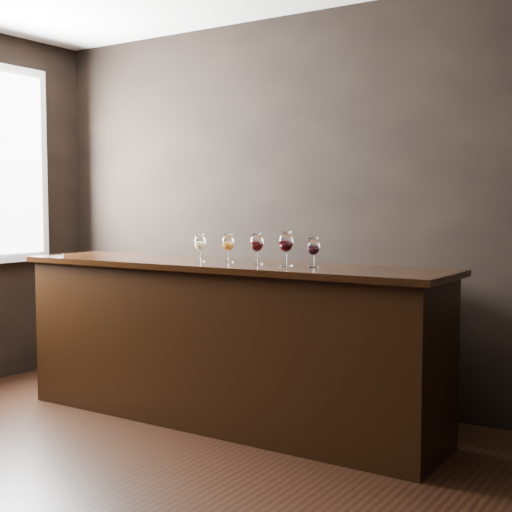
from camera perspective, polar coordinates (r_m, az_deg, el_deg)
The scene contains 10 objects.
ground at distance 3.63m, azimuth -12.79°, elevation -19.09°, with size 5.00×5.00×0.00m, color black.
room_shell at distance 3.60m, azimuth -14.55°, elevation 10.15°, with size 5.02×4.52×2.81m.
bar_counter at distance 4.68m, azimuth -2.56°, elevation -7.16°, with size 2.89×0.63×1.01m, color black.
bar_top at distance 4.61m, azimuth -2.58°, elevation -0.74°, with size 2.99×0.69×0.04m, color black.
back_bar_shelf at distance 5.40m, azimuth -2.21°, elevation -5.91°, with size 2.68×0.40×0.96m, color black.
glass_white at distance 4.68m, azimuth -4.51°, elevation 1.05°, with size 0.08×0.08×0.18m.
glass_amber at distance 4.59m, azimuth -2.26°, elevation 1.03°, with size 0.08×0.08×0.18m.
glass_red_a at distance 4.45m, azimuth 0.07°, elevation 1.04°, with size 0.08×0.08×0.20m.
glass_red_b at distance 4.33m, azimuth 2.41°, elevation 1.08°, with size 0.09×0.09×0.21m.
glass_red_c at distance 4.25m, azimuth 4.62°, elevation 0.71°, with size 0.08×0.08×0.18m.
Camera 1 is at (2.41, -2.30, 1.42)m, focal length 50.00 mm.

